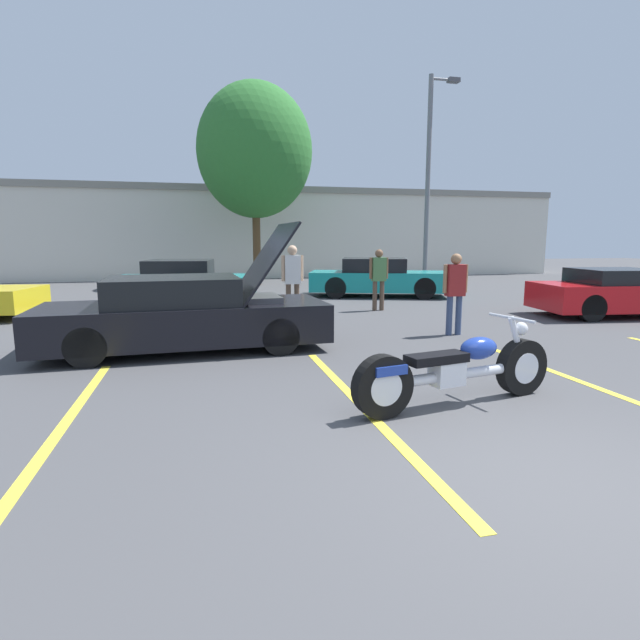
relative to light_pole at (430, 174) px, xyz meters
name	(u,v)px	position (x,y,z in m)	size (l,w,h in m)	color
ground_plane	(571,489)	(-5.97, -15.08, -4.33)	(80.00, 80.00, 0.00)	#474749
parking_stripe_foreground	(60,430)	(-10.05, -12.88, -4.32)	(0.12, 5.18, 0.01)	yellow
parking_stripe_middle	(362,406)	(-6.92, -12.88, -4.32)	(0.12, 5.18, 0.01)	yellow
parking_stripe_back	(595,387)	(-3.78, -12.88, -4.32)	(0.12, 5.18, 0.01)	yellow
far_building	(252,230)	(-5.97, 8.11, -1.99)	(32.00, 4.20, 4.40)	beige
light_pole	(430,174)	(0.00, 0.00, 0.00)	(1.21, 0.28, 7.89)	slate
tree_background	(255,151)	(-6.32, 2.80, 1.04)	(4.61, 4.61, 8.03)	brown
motorcycle	(456,371)	(-5.87, -13.10, -3.92)	(2.63, 0.83, 0.98)	black
show_car_hood_open	(186,315)	(-8.90, -9.39, -3.72)	(4.77, 2.07, 2.16)	black
parked_car_mid_left_row	(184,282)	(-9.11, -2.66, -3.72)	(4.35, 2.47, 1.27)	teal
parked_car_mid_right_row	(378,278)	(-2.90, -2.44, -3.72)	(4.84, 3.09, 1.26)	teal
parked_car_right_row	(619,293)	(1.37, -7.91, -3.76)	(4.22, 2.28, 1.16)	red
spectator_near_motorcycle	(455,287)	(-3.80, -9.22, -3.38)	(0.52, 0.21, 1.60)	#38476B
spectator_by_show_car	(292,276)	(-6.55, -6.58, -3.29)	(0.52, 0.23, 1.74)	brown
spectator_midground	(379,275)	(-4.06, -5.61, -3.37)	(0.52, 0.21, 1.62)	brown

